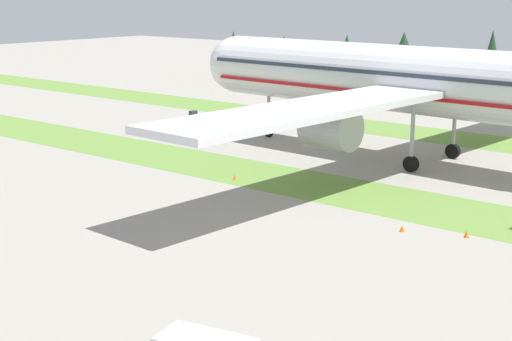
% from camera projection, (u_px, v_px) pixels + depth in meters
% --- Properties ---
extents(grass_strip_near, '(320.00, 10.07, 0.01)m').
position_uv_depth(grass_strip_near, '(343.00, 191.00, 75.26)').
color(grass_strip_near, olive).
rests_on(grass_strip_near, ground).
extents(grass_strip_far, '(320.00, 10.07, 0.01)m').
position_uv_depth(grass_strip_far, '(483.00, 142.00, 99.31)').
color(grass_strip_far, olive).
rests_on(grass_strip_far, ground).
extents(airliner, '(62.20, 76.91, 25.65)m').
position_uv_depth(airliner, '(415.00, 80.00, 85.98)').
color(airliner, silver).
rests_on(airliner, ground).
extents(pushback_tractor, '(2.66, 1.42, 1.97)m').
position_uv_depth(pushback_tractor, '(195.00, 119.00, 111.41)').
color(pushback_tractor, yellow).
rests_on(pushback_tractor, ground).
extents(taxiway_marker_0, '(0.44, 0.44, 0.53)m').
position_uv_depth(taxiway_marker_0, '(235.00, 177.00, 79.69)').
color(taxiway_marker_0, orange).
rests_on(taxiway_marker_0, ground).
extents(taxiway_marker_1, '(0.44, 0.44, 0.51)m').
position_uv_depth(taxiway_marker_1, '(402.00, 228.00, 62.78)').
color(taxiway_marker_1, orange).
rests_on(taxiway_marker_1, ground).
extents(taxiway_marker_2, '(0.44, 0.44, 0.55)m').
position_uv_depth(taxiway_marker_2, '(467.00, 234.00, 61.28)').
color(taxiway_marker_2, orange).
rests_on(taxiway_marker_2, ground).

